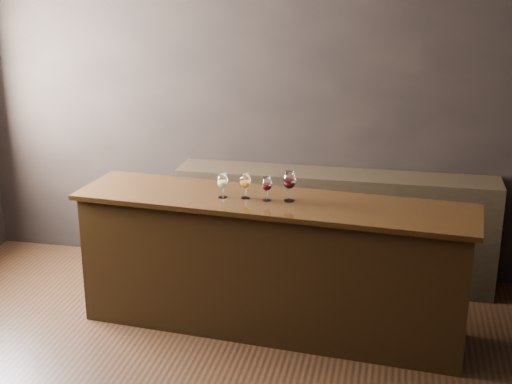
% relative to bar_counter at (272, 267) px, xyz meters
% --- Properties ---
extents(room_shell, '(5.02, 4.52, 2.81)m').
position_rel_bar_counter_xyz_m(room_shell, '(-0.62, -0.97, 1.32)').
color(room_shell, black).
rests_on(room_shell, ground).
extents(bar_counter, '(2.83, 0.84, 0.98)m').
position_rel_bar_counter_xyz_m(bar_counter, '(0.00, 0.00, 0.00)').
color(bar_counter, black).
rests_on(bar_counter, ground).
extents(bar_top, '(2.93, 0.91, 0.04)m').
position_rel_bar_counter_xyz_m(bar_top, '(0.00, 0.00, 0.51)').
color(bar_top, black).
rests_on(bar_top, bar_counter).
extents(back_bar_shelf, '(2.66, 0.40, 0.96)m').
position_rel_bar_counter_xyz_m(back_bar_shelf, '(0.36, 0.95, -0.01)').
color(back_bar_shelf, black).
rests_on(back_bar_shelf, ground).
extents(glass_white, '(0.08, 0.08, 0.18)m').
position_rel_bar_counter_xyz_m(glass_white, '(-0.36, -0.02, 0.65)').
color(glass_white, white).
rests_on(glass_white, bar_top).
extents(glass_amber, '(0.08, 0.08, 0.18)m').
position_rel_bar_counter_xyz_m(glass_amber, '(-0.20, -0.00, 0.65)').
color(glass_amber, white).
rests_on(glass_amber, bar_top).
extents(glass_red_a, '(0.07, 0.07, 0.17)m').
position_rel_bar_counter_xyz_m(glass_red_a, '(-0.04, -0.02, 0.64)').
color(glass_red_a, white).
rests_on(glass_red_a, bar_top).
extents(glass_red_b, '(0.09, 0.09, 0.22)m').
position_rel_bar_counter_xyz_m(glass_red_b, '(0.12, 0.00, 0.67)').
color(glass_red_b, white).
rests_on(glass_red_b, bar_top).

